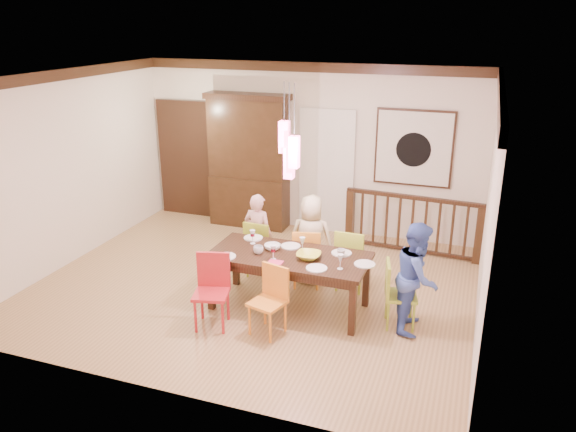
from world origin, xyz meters
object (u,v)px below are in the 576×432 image
(chair_far_left, at_px, (261,244))
(balustrade, at_px, (412,223))
(china_hutch, at_px, (249,161))
(person_far_left, at_px, (258,234))
(person_far_mid, at_px, (311,239))
(chair_end_right, at_px, (401,290))
(person_end_right, at_px, (417,277))
(dining_table, at_px, (289,261))

(chair_far_left, height_order, balustrade, balustrade)
(chair_far_left, height_order, china_hutch, china_hutch)
(balustrade, bearing_deg, person_far_left, -138.60)
(china_hutch, xyz_separation_m, person_far_mid, (1.73, -1.85, -0.55))
(chair_far_left, distance_m, chair_end_right, 2.28)
(person_far_mid, bearing_deg, chair_far_left, -0.91)
(balustrade, bearing_deg, person_far_mid, -124.67)
(person_far_left, xyz_separation_m, person_end_right, (2.38, -0.82, 0.07))
(chair_far_left, distance_m, person_far_mid, 0.75)
(chair_end_right, relative_size, balustrade, 0.38)
(chair_far_left, bearing_deg, china_hutch, -59.13)
(dining_table, relative_size, balustrade, 0.93)
(chair_end_right, xyz_separation_m, balustrade, (-0.19, 2.35, 0.02))
(person_far_left, bearing_deg, person_far_mid, -171.18)
(person_far_left, bearing_deg, chair_far_left, 154.07)
(person_far_mid, bearing_deg, china_hutch, -52.91)
(chair_end_right, relative_size, person_end_right, 0.61)
(person_far_left, distance_m, person_end_right, 2.52)
(china_hutch, relative_size, person_far_mid, 1.85)
(china_hutch, xyz_separation_m, balustrade, (2.95, -0.35, -0.69))
(chair_end_right, relative_size, person_far_left, 0.68)
(person_end_right, bearing_deg, person_far_left, 71.17)
(dining_table, bearing_deg, balustrade, 62.62)
(china_hutch, bearing_deg, person_far_left, -63.55)
(chair_far_left, xyz_separation_m, china_hutch, (-1.00, 1.91, 0.70))
(chair_far_left, bearing_deg, dining_table, 134.88)
(dining_table, distance_m, chair_far_left, 1.08)
(chair_end_right, bearing_deg, person_far_mid, 46.02)
(china_hutch, height_order, person_far_left, china_hutch)
(dining_table, distance_m, china_hutch, 3.24)
(china_hutch, distance_m, person_end_right, 4.30)
(chair_far_left, relative_size, balustrade, 0.39)
(person_far_mid, distance_m, person_end_right, 1.79)
(china_hutch, relative_size, person_far_left, 1.93)
(dining_table, bearing_deg, person_far_left, 133.11)
(dining_table, relative_size, person_far_left, 1.66)
(dining_table, relative_size, chair_far_left, 2.37)
(dining_table, height_order, balustrade, balustrade)
(balustrade, bearing_deg, dining_table, -113.44)
(balustrade, bearing_deg, chair_far_left, -136.84)
(person_end_right, bearing_deg, balustrade, 8.81)
(person_far_left, relative_size, person_end_right, 0.90)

